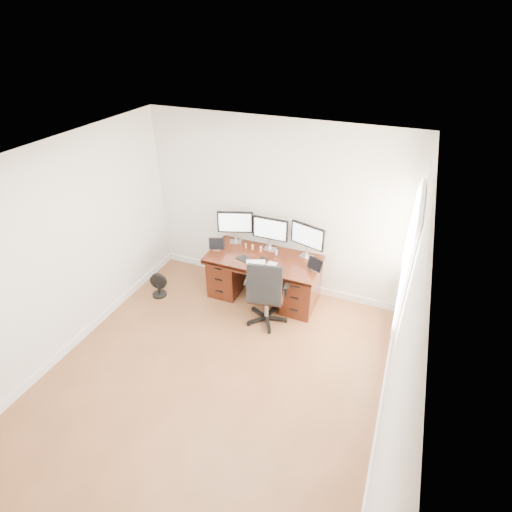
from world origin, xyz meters
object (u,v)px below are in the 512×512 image
at_px(keyboard, 256,262).
at_px(desk, 264,276).
at_px(floor_fan, 158,285).
at_px(monitor_center, 270,230).
at_px(office_chair, 266,303).

bearing_deg(keyboard, desk, 51.55).
bearing_deg(keyboard, floor_fan, 171.68).
bearing_deg(floor_fan, keyboard, 7.02).
distance_m(floor_fan, monitor_center, 1.98).
height_order(office_chair, monitor_center, monitor_center).
distance_m(desk, monitor_center, 0.72).
relative_size(monitor_center, keyboard, 1.98).
distance_m(monitor_center, keyboard, 0.55).
distance_m(floor_fan, keyboard, 1.66).
height_order(monitor_center, keyboard, monitor_center).
height_order(floor_fan, monitor_center, monitor_center).
xyz_separation_m(floor_fan, keyboard, (1.51, 0.39, 0.57)).
height_order(desk, keyboard, keyboard).
height_order(office_chair, keyboard, office_chair).
height_order(desk, office_chair, office_chair).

